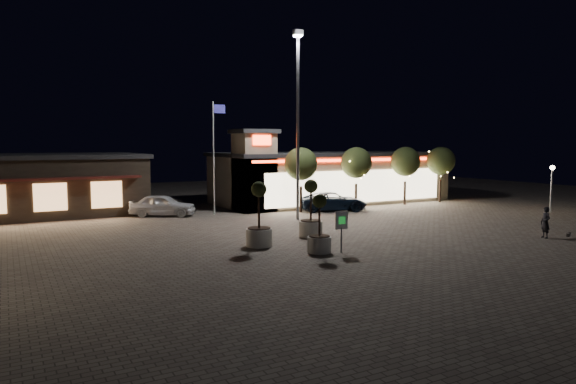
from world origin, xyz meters
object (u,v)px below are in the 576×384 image
planter_left (259,226)px  valet_sign (342,224)px  planter_mid (319,234)px  white_sedan (163,205)px  pickup_truck (333,201)px  pedestrian (546,222)px

planter_left → valet_sign: (2.68, -3.24, 0.37)m
planter_mid → planter_left: bearing=124.1°
white_sedan → pickup_truck: bearing=-77.0°
pedestrian → planter_mid: 12.89m
planter_mid → pickup_truck: bearing=53.6°
pickup_truck → planter_left: 14.22m
white_sedan → planter_mid: size_ratio=1.64×
white_sedan → planter_mid: bearing=-139.6°
pickup_truck → planter_left: (-10.70, -9.36, 0.28)m
pedestrian → planter_mid: bearing=-85.1°
planter_left → planter_mid: bearing=-55.9°
valet_sign → planter_mid: bearing=147.2°
pedestrian → planter_left: size_ratio=0.53×
pickup_truck → pedestrian: bearing=-144.4°
valet_sign → planter_left: bearing=129.6°
white_sedan → pedestrian: 24.10m
pickup_truck → planter_mid: bearing=165.2°
pickup_truck → pedestrian: size_ratio=3.01×
white_sedan → planter_left: size_ratio=1.40×
valet_sign → pickup_truck: bearing=57.5°
pedestrian → planter_mid: size_ratio=0.62×
white_sedan → valet_sign: valet_sign is taller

